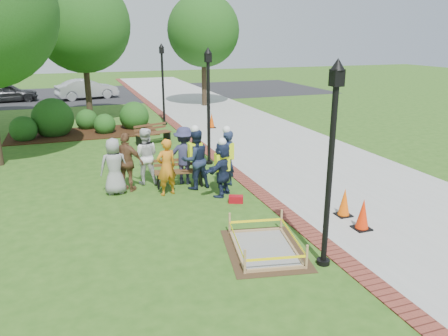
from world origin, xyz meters
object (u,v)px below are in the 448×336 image
object	(u,v)px
lamp_near	(331,151)
hivis_worker_c	(195,158)
cone_front	(363,215)
hivis_worker_b	(226,157)
bench_near	(179,178)
hivis_worker_a	(222,167)
wet_concrete_pad	(265,241)

from	to	relation	value
lamp_near	hivis_worker_c	bearing A→B (deg)	102.50
cone_front	hivis_worker_b	bearing A→B (deg)	116.68
bench_near	hivis_worker_c	distance (m)	0.94
lamp_near	hivis_worker_b	size ratio (longest dim) A/B	2.14
hivis_worker_a	bench_near	bearing A→B (deg)	128.10
cone_front	hivis_worker_a	xyz separation A→B (m)	(-2.48, 3.48, 0.50)
bench_near	hivis_worker_a	xyz separation A→B (m)	(1.01, -1.29, 0.62)
lamp_near	wet_concrete_pad	bearing A→B (deg)	132.78
bench_near	hivis_worker_b	size ratio (longest dim) A/B	0.82
wet_concrete_pad	lamp_near	size ratio (longest dim) A/B	0.61
wet_concrete_pad	bench_near	xyz separation A→B (m)	(-0.75, 4.94, 0.04)
wet_concrete_pad	cone_front	distance (m)	2.75
hivis_worker_a	cone_front	bearing A→B (deg)	-54.53
wet_concrete_pad	lamp_near	bearing A→B (deg)	-47.22
wet_concrete_pad	hivis_worker_a	world-z (taller)	hivis_worker_a
wet_concrete_pad	hivis_worker_c	xyz separation A→B (m)	(-0.31, 4.54, 0.77)
cone_front	hivis_worker_a	distance (m)	4.30
bench_near	hivis_worker_a	bearing A→B (deg)	-51.90
wet_concrete_pad	hivis_worker_b	size ratio (longest dim) A/B	1.30
hivis_worker_a	hivis_worker_b	size ratio (longest dim) A/B	0.90
hivis_worker_b	wet_concrete_pad	bearing A→B (deg)	-98.44
hivis_worker_a	hivis_worker_c	size ratio (longest dim) A/B	0.88
hivis_worker_b	hivis_worker_c	distance (m)	0.98
wet_concrete_pad	cone_front	bearing A→B (deg)	3.71
wet_concrete_pad	lamp_near	distance (m)	2.62
hivis_worker_a	hivis_worker_b	bearing A→B (deg)	60.88
hivis_worker_b	hivis_worker_a	bearing A→B (deg)	-119.12
bench_near	cone_front	distance (m)	5.90
lamp_near	hivis_worker_a	bearing A→B (deg)	98.00
cone_front	hivis_worker_c	size ratio (longest dim) A/B	0.40
hivis_worker_a	hivis_worker_b	xyz separation A→B (m)	(0.38, 0.69, 0.09)
cone_front	wet_concrete_pad	bearing A→B (deg)	-176.29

